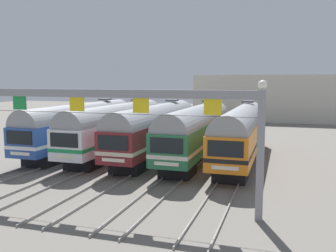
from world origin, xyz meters
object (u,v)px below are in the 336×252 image
object	(u,v)px
commuter_train_maroon	(156,127)
commuter_train_green	(197,129)
commuter_train_white	(118,126)
catenary_gantry	(77,111)
commuter_train_blue	(82,125)
commuter_train_orange	(241,131)

from	to	relation	value
commuter_train_maroon	commuter_train_green	world-z (taller)	same
commuter_train_maroon	commuter_train_green	bearing A→B (deg)	0.00
commuter_train_white	catenary_gantry	xyz separation A→B (m)	(3.88, -13.50, 2.53)
commuter_train_blue	commuter_train_orange	world-z (taller)	same
commuter_train_white	commuter_train_orange	xyz separation A→B (m)	(11.65, 0.00, 0.00)
commuter_train_blue	catenary_gantry	size ratio (longest dim) A/B	0.87
commuter_train_white	commuter_train_orange	bearing A→B (deg)	0.00
commuter_train_maroon	catenary_gantry	size ratio (longest dim) A/B	0.87
commuter_train_blue	catenary_gantry	world-z (taller)	catenary_gantry
commuter_train_orange	catenary_gantry	xyz separation A→B (m)	(-7.77, -13.50, 2.53)
commuter_train_white	commuter_train_green	xyz separation A→B (m)	(7.77, 0.00, 0.00)
commuter_train_orange	catenary_gantry	bearing A→B (deg)	-119.92
commuter_train_white	commuter_train_orange	distance (m)	11.65
commuter_train_blue	commuter_train_green	bearing A→B (deg)	0.00
commuter_train_white	commuter_train_maroon	bearing A→B (deg)	0.00
commuter_train_green	commuter_train_orange	bearing A→B (deg)	0.00
commuter_train_green	catenary_gantry	bearing A→B (deg)	-106.05
commuter_train_green	commuter_train_blue	bearing A→B (deg)	180.00
commuter_train_maroon	commuter_train_white	bearing A→B (deg)	180.00
commuter_train_blue	commuter_train_green	distance (m)	11.65
commuter_train_white	catenary_gantry	size ratio (longest dim) A/B	0.87
commuter_train_maroon	catenary_gantry	world-z (taller)	catenary_gantry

